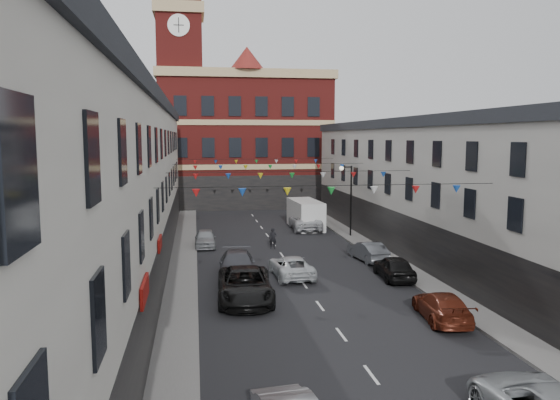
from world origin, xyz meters
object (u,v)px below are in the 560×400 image
car_left_c (245,285)px  moving_car (291,267)px  car_left_d (237,265)px  car_right_e (368,251)px  car_right_d (394,267)px  white_van (305,214)px  pedestrian (273,239)px  car_left_e (205,238)px  car_right_c (442,306)px  street_lamp (348,191)px  car_right_f (305,222)px

car_left_c → moving_car: car_left_c is taller
car_left_d → car_right_e: 9.63m
car_right_d → car_left_d: bearing=-8.3°
white_van → pedestrian: bearing=-119.1°
car_left_d → car_left_e: bearing=104.2°
car_right_d → car_right_e: (0.00, 4.93, -0.05)m
car_left_d → car_right_c: bearing=-42.7°
car_right_e → street_lamp: bearing=-104.3°
car_right_f → white_van: (0.22, 0.92, 0.53)m
car_left_d → car_right_f: 17.49m
car_right_f → pedestrian: 8.87m
car_right_e → car_right_f: car_right_f is taller
car_left_d → pedestrian: (3.32, 7.97, 0.02)m
car_left_d → moving_car: bearing=-4.6°
car_left_d → car_right_e: size_ratio=1.29×
car_left_d → street_lamp: bearing=53.0°
car_right_c → moving_car: (-5.46, 8.72, -0.01)m
car_right_d → pedestrian: size_ratio=2.68×
car_left_e → car_right_e: car_left_e is taller
car_left_d → moving_car: (3.22, -0.49, -0.11)m
car_left_c → car_right_c: size_ratio=1.32×
street_lamp → car_right_f: (-2.80, 4.14, -3.15)m
car_left_e → car_left_d: bearing=-78.9°
car_left_c → car_right_f: bearing=73.2°
car_right_e → moving_car: (-5.92, -3.52, -0.02)m
car_right_f → moving_car: (-4.17, -16.34, -0.11)m
street_lamp → car_left_c: size_ratio=1.01×
car_right_c → car_right_f: 25.09m
car_left_c → moving_car: bearing=56.6°
car_left_d → white_van: (7.61, 16.78, 0.53)m
car_right_f → moving_car: bearing=78.0°
car_right_d → car_left_e: bearing=-42.9°
car_left_c → white_van: size_ratio=1.02×
car_left_e → pedestrian: size_ratio=2.53×
pedestrian → car_left_c: bearing=-93.4°
street_lamp → car_left_e: bearing=-169.2°
car_left_e → car_left_c: bearing=-82.2°
car_left_c → pedestrian: bearing=78.4°
car_right_d → pedestrian: bearing=-56.0°
car_right_d → moving_car: size_ratio=0.90×
car_left_d → pedestrian: size_ratio=3.34×
street_lamp → car_right_c: street_lamp is taller
car_right_f → car_right_e: bearing=100.1°
car_left_e → white_van: bearing=39.1°
street_lamp → pedestrian: 8.42m
car_right_c → car_right_d: car_right_d is taller
car_right_c → pedestrian: size_ratio=2.89×
car_left_c → car_left_d: (-0.04, 4.85, -0.07)m
car_left_c → car_right_f: 21.97m
car_right_c → car_right_e: car_right_e is taller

